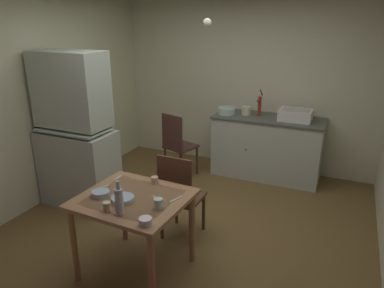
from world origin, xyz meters
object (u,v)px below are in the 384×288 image
object	(u,v)px
serving_bowl_wide	(101,193)
glass_bottle	(119,201)
hutch_cabinet	(76,136)
sink_basin	(295,115)
dining_table	(134,208)
mug_dark	(155,180)
chair_by_counter	(178,144)
mixing_bowl_counter	(227,111)
hand_pump	(260,104)
chair_far_side	(180,195)

from	to	relation	value
serving_bowl_wide	glass_bottle	world-z (taller)	glass_bottle
hutch_cabinet	sink_basin	bearing A→B (deg)	37.44
dining_table	mug_dark	xyz separation A→B (m)	(0.03, 0.33, 0.14)
chair_by_counter	glass_bottle	size ratio (longest dim) A/B	3.32
hutch_cabinet	glass_bottle	world-z (taller)	hutch_cabinet
mixing_bowl_counter	serving_bowl_wide	world-z (taller)	mixing_bowl_counter
chair_by_counter	serving_bowl_wide	xyz separation A→B (m)	(0.32, -2.18, 0.28)
dining_table	mug_dark	world-z (taller)	mug_dark
hand_pump	glass_bottle	distance (m)	2.99
mixing_bowl_counter	mug_dark	size ratio (longest dim) A/B	3.85
chair_far_side	chair_by_counter	world-z (taller)	chair_far_side
dining_table	serving_bowl_wide	distance (m)	0.32
hutch_cabinet	mixing_bowl_counter	bearing A→B (deg)	52.32
mixing_bowl_counter	chair_far_side	size ratio (longest dim) A/B	0.28
mixing_bowl_counter	serving_bowl_wide	xyz separation A→B (m)	(-0.26, -2.68, -0.16)
mixing_bowl_counter	mug_dark	world-z (taller)	mixing_bowl_counter
chair_by_counter	glass_bottle	xyz separation A→B (m)	(0.65, -2.37, 0.38)
chair_far_side	serving_bowl_wide	world-z (taller)	chair_far_side
sink_basin	mug_dark	distance (m)	2.49
hand_pump	dining_table	distance (m)	2.75
hutch_cabinet	dining_table	size ratio (longest dim) A/B	1.98
mixing_bowl_counter	dining_table	size ratio (longest dim) A/B	0.28
mixing_bowl_counter	chair_far_side	bearing A→B (deg)	-85.29
mixing_bowl_counter	hand_pump	bearing A→B (deg)	11.52
hand_pump	glass_bottle	xyz separation A→B (m)	(-0.39, -2.96, -0.19)
hand_pump	mug_dark	xyz separation A→B (m)	(-0.42, -2.34, -0.28)
chair_far_side	chair_by_counter	xyz separation A→B (m)	(-0.73, 1.44, -0.00)
dining_table	glass_bottle	world-z (taller)	glass_bottle
hand_pump	mixing_bowl_counter	size ratio (longest dim) A/B	1.46
serving_bowl_wide	hutch_cabinet	bearing A→B (deg)	138.95
chair_by_counter	dining_table	bearing A→B (deg)	-74.15
sink_basin	chair_far_side	world-z (taller)	sink_basin
mug_dark	glass_bottle	size ratio (longest dim) A/B	0.24
chair_by_counter	glass_bottle	distance (m)	2.48
serving_bowl_wide	mug_dark	size ratio (longest dim) A/B	2.27
hand_pump	chair_far_side	xyz separation A→B (m)	(-0.31, -2.03, -0.57)
hand_pump	mixing_bowl_counter	distance (m)	0.49
dining_table	mixing_bowl_counter	bearing A→B (deg)	90.41
chair_by_counter	mug_dark	xyz separation A→B (m)	(0.62, -1.75, 0.29)
sink_basin	mug_dark	bearing A→B (deg)	-112.31
hand_pump	serving_bowl_wide	world-z (taller)	hand_pump
dining_table	mug_dark	distance (m)	0.36
hutch_cabinet	glass_bottle	size ratio (longest dim) A/B	6.57
glass_bottle	sink_basin	bearing A→B (deg)	72.63
glass_bottle	chair_far_side	bearing A→B (deg)	85.01
hutch_cabinet	dining_table	bearing A→B (deg)	-31.95
hand_pump	chair_by_counter	bearing A→B (deg)	-150.21
hutch_cabinet	sink_basin	xyz separation A→B (m)	(2.33, 1.78, 0.09)
mixing_bowl_counter	chair_by_counter	world-z (taller)	mixing_bowl_counter
dining_table	chair_by_counter	size ratio (longest dim) A/B	1.00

